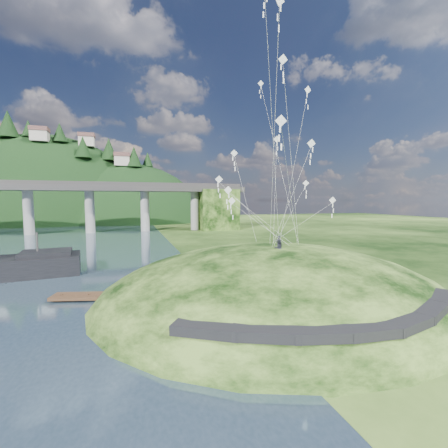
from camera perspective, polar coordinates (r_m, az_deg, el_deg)
name	(u,v)px	position (r m, az deg, el deg)	size (l,w,h in m)	color
ground	(201,311)	(26.91, -4.42, -16.24)	(320.00, 320.00, 0.00)	black
grass_hill	(274,310)	(31.82, 9.45, -15.83)	(36.00, 32.00, 13.00)	black
footpath	(354,320)	(21.14, 23.47, -16.50)	(22.29, 5.84, 0.83)	black
bridge	(51,200)	(96.82, -30.12, 4.03)	(160.00, 11.00, 15.00)	#2D2B2B
far_ridge	(38,240)	(152.43, -31.95, -2.54)	(153.00, 70.00, 94.50)	black
wooden_dock	(116,296)	(31.42, -19.80, -12.70)	(12.09, 4.74, 0.86)	#3A2517
kite_flyers	(279,238)	(30.06, 10.37, -2.61)	(2.34, 3.48, 1.77)	#22232E
kite_swarm	(271,142)	(31.50, 8.97, 15.09)	(12.67, 17.95, 17.10)	white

